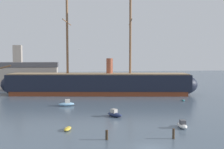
{
  "coord_description": "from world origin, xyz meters",
  "views": [
    {
      "loc": [
        -11.18,
        -32.87,
        12.74
      ],
      "look_at": [
        1.22,
        40.35,
        7.83
      ],
      "focal_mm": 40.31,
      "sensor_mm": 36.0,
      "label": 1
    }
  ],
  "objects_px": {
    "dinghy_foreground_left": "(68,129)",
    "mooring_piling_left_pair": "(107,135)",
    "dinghy_far_right": "(187,91)",
    "mooring_piling_nearest": "(174,134)",
    "motorboat_foreground_right": "(182,125)",
    "dinghy_alongside_stern": "(183,100)",
    "dockside_warehouse_left": "(11,76)",
    "motorboat_near_centre": "(115,114)",
    "tall_ship": "(99,84)",
    "seagull_in_flight": "(79,49)",
    "motorboat_alongside_bow": "(67,104)",
    "sailboat_far_left": "(27,94)"
  },
  "relations": [
    {
      "from": "dinghy_far_right",
      "to": "mooring_piling_nearest",
      "type": "distance_m",
      "value": 56.53
    },
    {
      "from": "mooring_piling_left_pair",
      "to": "dinghy_alongside_stern",
      "type": "bearing_deg",
      "value": 48.49
    },
    {
      "from": "dockside_warehouse_left",
      "to": "dinghy_alongside_stern",
      "type": "bearing_deg",
      "value": -33.34
    },
    {
      "from": "motorboat_foreground_right",
      "to": "mooring_piling_left_pair",
      "type": "bearing_deg",
      "value": -163.1
    },
    {
      "from": "mooring_piling_nearest",
      "to": "seagull_in_flight",
      "type": "xyz_separation_m",
      "value": [
        -13.54,
        27.67,
        14.1
      ]
    },
    {
      "from": "tall_ship",
      "to": "motorboat_near_centre",
      "type": "distance_m",
      "value": 33.51
    },
    {
      "from": "sailboat_far_left",
      "to": "dockside_warehouse_left",
      "type": "distance_m",
      "value": 19.33
    },
    {
      "from": "motorboat_foreground_right",
      "to": "motorboat_near_centre",
      "type": "distance_m",
      "value": 15.03
    },
    {
      "from": "motorboat_foreground_right",
      "to": "dinghy_foreground_left",
      "type": "bearing_deg",
      "value": 174.98
    },
    {
      "from": "tall_ship",
      "to": "dinghy_far_right",
      "type": "relative_size",
      "value": 25.29
    },
    {
      "from": "motorboat_alongside_bow",
      "to": "seagull_in_flight",
      "type": "distance_m",
      "value": 14.95
    },
    {
      "from": "motorboat_foreground_right",
      "to": "dinghy_alongside_stern",
      "type": "distance_m",
      "value": 29.68
    },
    {
      "from": "motorboat_near_centre",
      "to": "seagull_in_flight",
      "type": "relative_size",
      "value": 4.09
    },
    {
      "from": "mooring_piling_nearest",
      "to": "motorboat_alongside_bow",
      "type": "bearing_deg",
      "value": 119.13
    },
    {
      "from": "tall_ship",
      "to": "motorboat_foreground_right",
      "type": "relative_size",
      "value": 20.63
    },
    {
      "from": "motorboat_foreground_right",
      "to": "dockside_warehouse_left",
      "type": "height_order",
      "value": "dockside_warehouse_left"
    },
    {
      "from": "tall_ship",
      "to": "dinghy_alongside_stern",
      "type": "height_order",
      "value": "tall_ship"
    },
    {
      "from": "dinghy_foreground_left",
      "to": "motorboat_near_centre",
      "type": "bearing_deg",
      "value": 41.36
    },
    {
      "from": "tall_ship",
      "to": "seagull_in_flight",
      "type": "distance_m",
      "value": 25.72
    },
    {
      "from": "dinghy_foreground_left",
      "to": "mooring_piling_left_pair",
      "type": "relative_size",
      "value": 1.73
    },
    {
      "from": "motorboat_alongside_bow",
      "to": "mooring_piling_left_pair",
      "type": "relative_size",
      "value": 2.77
    },
    {
      "from": "dockside_warehouse_left",
      "to": "mooring_piling_nearest",
      "type": "bearing_deg",
      "value": -60.5
    },
    {
      "from": "mooring_piling_nearest",
      "to": "seagull_in_flight",
      "type": "relative_size",
      "value": 1.62
    },
    {
      "from": "dinghy_far_right",
      "to": "mooring_piling_nearest",
      "type": "height_order",
      "value": "mooring_piling_nearest"
    },
    {
      "from": "mooring_piling_nearest",
      "to": "mooring_piling_left_pair",
      "type": "xyz_separation_m",
      "value": [
        -10.47,
        1.24,
        -0.04
      ]
    },
    {
      "from": "sailboat_far_left",
      "to": "mooring_piling_left_pair",
      "type": "height_order",
      "value": "sailboat_far_left"
    },
    {
      "from": "motorboat_foreground_right",
      "to": "dinghy_alongside_stern",
      "type": "relative_size",
      "value": 1.74
    },
    {
      "from": "motorboat_alongside_bow",
      "to": "dinghy_foreground_left",
      "type": "bearing_deg",
      "value": -88.95
    },
    {
      "from": "motorboat_near_centre",
      "to": "motorboat_alongside_bow",
      "type": "relative_size",
      "value": 0.96
    },
    {
      "from": "dinghy_foreground_left",
      "to": "motorboat_foreground_right",
      "type": "height_order",
      "value": "motorboat_foreground_right"
    },
    {
      "from": "dinghy_far_right",
      "to": "motorboat_near_centre",
      "type": "bearing_deg",
      "value": -135.05
    },
    {
      "from": "tall_ship",
      "to": "dockside_warehouse_left",
      "type": "distance_m",
      "value": 38.74
    },
    {
      "from": "dockside_warehouse_left",
      "to": "tall_ship",
      "type": "bearing_deg",
      "value": -30.82
    },
    {
      "from": "motorboat_alongside_bow",
      "to": "sailboat_far_left",
      "type": "bearing_deg",
      "value": 121.33
    },
    {
      "from": "motorboat_near_centre",
      "to": "mooring_piling_left_pair",
      "type": "height_order",
      "value": "motorboat_near_centre"
    },
    {
      "from": "dockside_warehouse_left",
      "to": "motorboat_near_centre",
      "type": "bearing_deg",
      "value": -58.33
    },
    {
      "from": "motorboat_alongside_bow",
      "to": "mooring_piling_left_pair",
      "type": "height_order",
      "value": "motorboat_alongside_bow"
    },
    {
      "from": "dinghy_alongside_stern",
      "to": "motorboat_alongside_bow",
      "type": "bearing_deg",
      "value": -176.65
    },
    {
      "from": "tall_ship",
      "to": "dinghy_far_right",
      "type": "height_order",
      "value": "tall_ship"
    },
    {
      "from": "dinghy_alongside_stern",
      "to": "seagull_in_flight",
      "type": "bearing_deg",
      "value": -171.26
    },
    {
      "from": "dinghy_foreground_left",
      "to": "motorboat_alongside_bow",
      "type": "height_order",
      "value": "motorboat_alongside_bow"
    },
    {
      "from": "mooring_piling_left_pair",
      "to": "dockside_warehouse_left",
      "type": "height_order",
      "value": "dockside_warehouse_left"
    },
    {
      "from": "motorboat_alongside_bow",
      "to": "mooring_piling_nearest",
      "type": "bearing_deg",
      "value": -60.87
    },
    {
      "from": "tall_ship",
      "to": "motorboat_foreground_right",
      "type": "height_order",
      "value": "tall_ship"
    },
    {
      "from": "motorboat_foreground_right",
      "to": "motorboat_alongside_bow",
      "type": "xyz_separation_m",
      "value": [
        -21.07,
        24.71,
        0.1
      ]
    },
    {
      "from": "motorboat_near_centre",
      "to": "mooring_piling_left_pair",
      "type": "distance_m",
      "value": 15.57
    },
    {
      "from": "motorboat_foreground_right",
      "to": "dockside_warehouse_left",
      "type": "xyz_separation_m",
      "value": [
        -43.44,
        63.8,
        5.04
      ]
    },
    {
      "from": "dinghy_far_right",
      "to": "mooring_piling_nearest",
      "type": "xyz_separation_m",
      "value": [
        -26.94,
        -49.69,
        0.49
      ]
    },
    {
      "from": "dinghy_foreground_left",
      "to": "mooring_piling_left_pair",
      "type": "height_order",
      "value": "mooring_piling_left_pair"
    },
    {
      "from": "mooring_piling_nearest",
      "to": "seagull_in_flight",
      "type": "distance_m",
      "value": 33.88
    }
  ]
}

